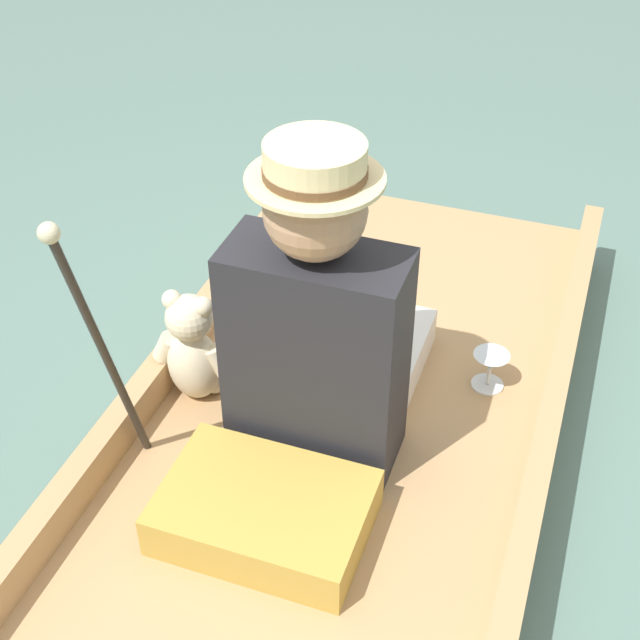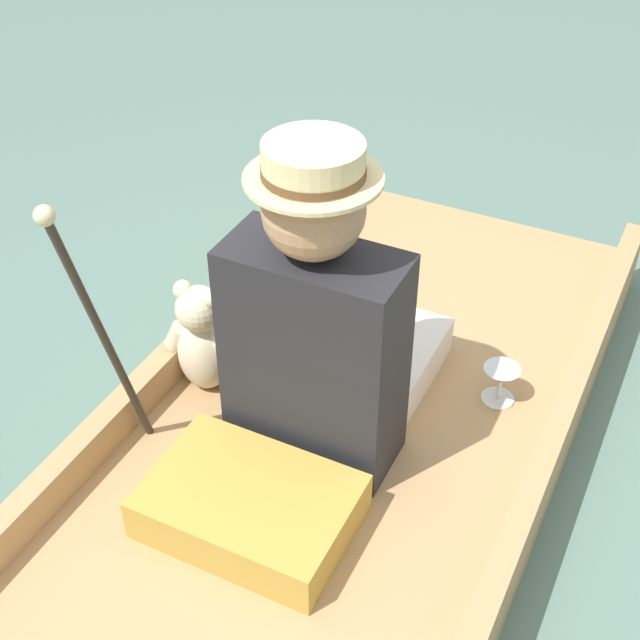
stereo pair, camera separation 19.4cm
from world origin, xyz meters
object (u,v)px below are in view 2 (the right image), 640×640
at_px(teddy_bear, 203,340).
at_px(walking_cane, 94,317).
at_px(wine_glass, 501,377).
at_px(seated_person, 326,329).

relative_size(teddy_bear, walking_cane, 0.43).
distance_m(wine_glass, walking_cane, 1.07).
bearing_deg(walking_cane, teddy_bear, 84.15).
height_order(seated_person, teddy_bear, seated_person).
bearing_deg(wine_glass, walking_cane, -140.45).
distance_m(teddy_bear, walking_cane, 0.46).
bearing_deg(seated_person, teddy_bear, -179.44).
relative_size(seated_person, walking_cane, 1.08).
height_order(wine_glass, walking_cane, walking_cane).
bearing_deg(teddy_bear, wine_glass, 21.83).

